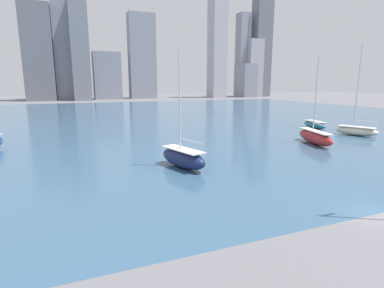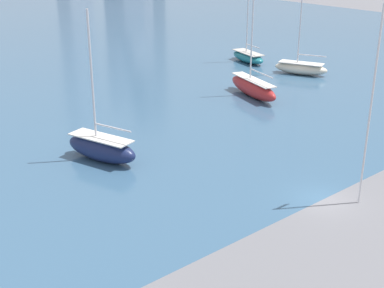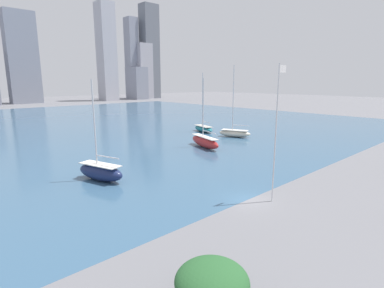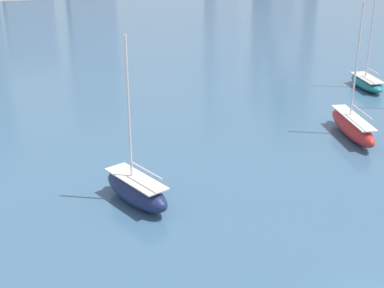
# 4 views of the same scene
# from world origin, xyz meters

# --- Properties ---
(ground_plane) EXTENTS (500.00, 500.00, 0.00)m
(ground_plane) POSITION_xyz_m (0.00, 0.00, 0.00)
(ground_plane) COLOR slate
(harbor_water) EXTENTS (180.00, 140.00, 0.00)m
(harbor_water) POSITION_xyz_m (0.00, 70.00, 0.00)
(harbor_water) COLOR #385B7A
(harbor_water) RESTS_ON ground_plane
(distant_city_skyline) EXTENTS (155.16, 22.48, 66.67)m
(distant_city_skyline) POSITION_xyz_m (27.85, 171.20, 25.93)
(distant_city_skyline) COLOR slate
(distant_city_skyline) RESTS_ON ground_plane
(sailboat_cream) EXTENTS (5.03, 7.52, 15.74)m
(sailboat_cream) POSITION_xyz_m (27.53, 24.56, 0.96)
(sailboat_cream) COLOR beige
(sailboat_cream) RESTS_ON harbor_water
(sailboat_red) EXTENTS (4.24, 9.53, 12.86)m
(sailboat_red) POSITION_xyz_m (14.91, 21.36, 1.13)
(sailboat_red) COLOR #B72828
(sailboat_red) RESTS_ON harbor_water
(sailboat_teal) EXTENTS (4.13, 7.59, 14.33)m
(sailboat_teal) POSITION_xyz_m (27.29, 34.26, 0.88)
(sailboat_teal) COLOR #1E757F
(sailboat_teal) RESTS_ON harbor_water
(sailboat_navy) EXTENTS (4.23, 7.38, 12.49)m
(sailboat_navy) POSITION_xyz_m (-8.43, 16.43, 1.15)
(sailboat_navy) COLOR #19234C
(sailboat_navy) RESTS_ON harbor_water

